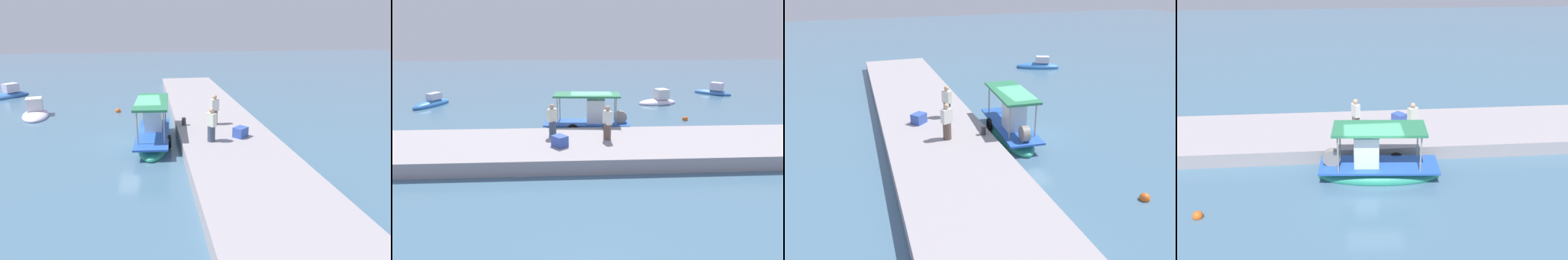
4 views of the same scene
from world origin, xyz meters
The scene contains 8 objects.
ground_plane centered at (0.00, 0.00, 0.00)m, with size 120.00×120.00×0.00m, color #476C86.
dock_quay centered at (0.00, -4.77, 0.36)m, with size 36.00×5.10×0.71m, color #9E979B.
main_fishing_boat centered at (-0.18, -0.82, 0.48)m, with size 5.70×2.16×2.82m.
fisherman_near_bollard centered at (-2.29, -3.72, 1.51)m, with size 0.57×0.54×1.77m.
fisherman_by_crate centered at (0.59, -4.45, 1.53)m, with size 0.53×0.58×1.80m.
mooring_bollard centered at (0.67, -2.64, 0.94)m, with size 0.24×0.24×0.46m, color #2D2D33.
cargo_crate centered at (-1.85, -5.38, 0.98)m, with size 0.70×0.56×0.53m, color #3755AF.
marker_buoy centered at (7.04, 1.72, 0.08)m, with size 0.40×0.40×0.40m.
Camera 4 is at (1.32, 15.09, 9.49)m, focal length 36.90 mm.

